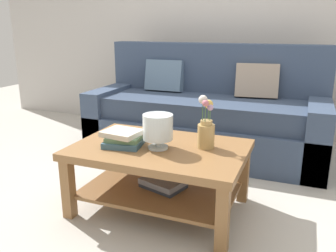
{
  "coord_description": "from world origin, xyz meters",
  "views": [
    {
      "loc": [
        0.86,
        -2.45,
        1.23
      ],
      "look_at": [
        -0.01,
        -0.28,
        0.56
      ],
      "focal_mm": 37.28,
      "sensor_mm": 36.0,
      "label": 1
    }
  ],
  "objects_px": {
    "coffee_table": "(160,164)",
    "book_stack_main": "(123,138)",
    "couch": "(206,116)",
    "glass_hurricane_vase": "(158,128)",
    "flower_pitcher": "(206,129)"
  },
  "relations": [
    {
      "from": "glass_hurricane_vase",
      "to": "flower_pitcher",
      "type": "distance_m",
      "value": 0.31
    },
    {
      "from": "couch",
      "to": "book_stack_main",
      "type": "distance_m",
      "value": 1.36
    },
    {
      "from": "couch",
      "to": "flower_pitcher",
      "type": "relative_size",
      "value": 6.44
    },
    {
      "from": "glass_hurricane_vase",
      "to": "flower_pitcher",
      "type": "bearing_deg",
      "value": 24.69
    },
    {
      "from": "couch",
      "to": "book_stack_main",
      "type": "height_order",
      "value": "couch"
    },
    {
      "from": "glass_hurricane_vase",
      "to": "flower_pitcher",
      "type": "xyz_separation_m",
      "value": [
        0.29,
        0.13,
        -0.01
      ]
    },
    {
      "from": "flower_pitcher",
      "to": "couch",
      "type": "bearing_deg",
      "value": 105.35
    },
    {
      "from": "book_stack_main",
      "to": "flower_pitcher",
      "type": "height_order",
      "value": "flower_pitcher"
    },
    {
      "from": "coffee_table",
      "to": "glass_hurricane_vase",
      "type": "bearing_deg",
      "value": -83.76
    },
    {
      "from": "couch",
      "to": "flower_pitcher",
      "type": "xyz_separation_m",
      "value": [
        0.32,
        -1.17,
        0.22
      ]
    },
    {
      "from": "book_stack_main",
      "to": "glass_hurricane_vase",
      "type": "height_order",
      "value": "glass_hurricane_vase"
    },
    {
      "from": "couch",
      "to": "coffee_table",
      "type": "bearing_deg",
      "value": -88.57
    },
    {
      "from": "coffee_table",
      "to": "book_stack_main",
      "type": "height_order",
      "value": "book_stack_main"
    },
    {
      "from": "coffee_table",
      "to": "book_stack_main",
      "type": "xyz_separation_m",
      "value": [
        -0.23,
        -0.08,
        0.18
      ]
    },
    {
      "from": "couch",
      "to": "glass_hurricane_vase",
      "type": "bearing_deg",
      "value": -88.41
    }
  ]
}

